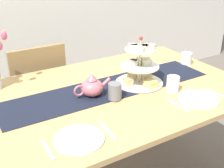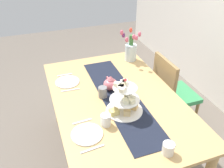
{
  "view_description": "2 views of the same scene",
  "coord_description": "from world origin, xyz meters",
  "px_view_note": "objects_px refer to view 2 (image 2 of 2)",
  "views": [
    {
      "loc": [
        -0.82,
        -1.35,
        1.55
      ],
      "look_at": [
        0.01,
        0.03,
        0.8
      ],
      "focal_mm": 46.84,
      "sensor_mm": 36.0,
      "label": 1
    },
    {
      "loc": [
        1.58,
        -0.6,
        2.01
      ],
      "look_at": [
        -0.07,
        -0.01,
        0.87
      ],
      "focal_mm": 38.2,
      "sensor_mm": 36.0,
      "label": 2
    }
  ],
  "objects_px": {
    "dinner_plate_right": "(87,134)",
    "tulip_vase": "(131,49)",
    "knife_left": "(70,90)",
    "dining_table": "(116,106)",
    "mug_grey": "(103,92)",
    "cream_jug": "(168,149)",
    "fork_left": "(65,75)",
    "dinner_plate_left": "(67,82)",
    "knife_right": "(93,149)",
    "mug_white_text": "(106,120)",
    "tiered_cake_stand": "(125,101)",
    "fork_right": "(82,121)",
    "teapot": "(110,84)",
    "chair_left": "(171,91)"
  },
  "relations": [
    {
      "from": "chair_left",
      "to": "cream_jug",
      "type": "bearing_deg",
      "value": -34.61
    },
    {
      "from": "teapot",
      "to": "mug_white_text",
      "type": "height_order",
      "value": "teapot"
    },
    {
      "from": "tiered_cake_stand",
      "to": "cream_jug",
      "type": "height_order",
      "value": "tiered_cake_stand"
    },
    {
      "from": "tulip_vase",
      "to": "knife_left",
      "type": "relative_size",
      "value": 2.06
    },
    {
      "from": "dinner_plate_left",
      "to": "mug_grey",
      "type": "relative_size",
      "value": 2.42
    },
    {
      "from": "dining_table",
      "to": "dinner_plate_right",
      "type": "relative_size",
      "value": 7.23
    },
    {
      "from": "fork_right",
      "to": "mug_grey",
      "type": "distance_m",
      "value": 0.36
    },
    {
      "from": "dinner_plate_left",
      "to": "dinner_plate_right",
      "type": "distance_m",
      "value": 0.74
    },
    {
      "from": "fork_left",
      "to": "knife_right",
      "type": "xyz_separation_m",
      "value": [
        1.03,
        0.0,
        0.0
      ]
    },
    {
      "from": "dinner_plate_right",
      "to": "fork_right",
      "type": "distance_m",
      "value": 0.15
    },
    {
      "from": "tulip_vase",
      "to": "dinner_plate_right",
      "type": "xyz_separation_m",
      "value": [
        0.97,
        -0.76,
        -0.12
      ]
    },
    {
      "from": "teapot",
      "to": "tulip_vase",
      "type": "distance_m",
      "value": 0.63
    },
    {
      "from": "tulip_vase",
      "to": "knife_left",
      "type": "distance_m",
      "value": 0.86
    },
    {
      "from": "tiered_cake_stand",
      "to": "dinner_plate_left",
      "type": "distance_m",
      "value": 0.69
    },
    {
      "from": "knife_right",
      "to": "dinner_plate_right",
      "type": "bearing_deg",
      "value": 180.0
    },
    {
      "from": "cream_jug",
      "to": "fork_right",
      "type": "bearing_deg",
      "value": -136.95
    },
    {
      "from": "knife_left",
      "to": "knife_right",
      "type": "bearing_deg",
      "value": 0.0
    },
    {
      "from": "dinner_plate_right",
      "to": "tulip_vase",
      "type": "bearing_deg",
      "value": 142.08
    },
    {
      "from": "dinner_plate_left",
      "to": "fork_right",
      "type": "distance_m",
      "value": 0.6
    },
    {
      "from": "teapot",
      "to": "dinner_plate_right",
      "type": "xyz_separation_m",
      "value": [
        0.49,
        -0.35,
        -0.05
      ]
    },
    {
      "from": "dinner_plate_right",
      "to": "knife_right",
      "type": "bearing_deg",
      "value": 0.0
    },
    {
      "from": "teapot",
      "to": "cream_jug",
      "type": "height_order",
      "value": "teapot"
    },
    {
      "from": "chair_left",
      "to": "dinner_plate_right",
      "type": "bearing_deg",
      "value": -61.4
    },
    {
      "from": "tulip_vase",
      "to": "fork_right",
      "type": "height_order",
      "value": "tulip_vase"
    },
    {
      "from": "cream_jug",
      "to": "fork_right",
      "type": "xyz_separation_m",
      "value": [
        -0.49,
        -0.46,
        -0.04
      ]
    },
    {
      "from": "dinner_plate_right",
      "to": "mug_grey",
      "type": "xyz_separation_m",
      "value": [
        -0.4,
        0.25,
        0.05
      ]
    },
    {
      "from": "cream_jug",
      "to": "mug_grey",
      "type": "bearing_deg",
      "value": -164.46
    },
    {
      "from": "dinner_plate_left",
      "to": "fork_left",
      "type": "relative_size",
      "value": 1.53
    },
    {
      "from": "dining_table",
      "to": "knife_left",
      "type": "height_order",
      "value": "knife_left"
    },
    {
      "from": "teapot",
      "to": "mug_white_text",
      "type": "relative_size",
      "value": 2.51
    },
    {
      "from": "fork_left",
      "to": "tiered_cake_stand",
      "type": "bearing_deg",
      "value": 25.73
    },
    {
      "from": "chair_left",
      "to": "tulip_vase",
      "type": "height_order",
      "value": "tulip_vase"
    },
    {
      "from": "dining_table",
      "to": "tiered_cake_stand",
      "type": "bearing_deg",
      "value": -0.13
    },
    {
      "from": "dining_table",
      "to": "fork_left",
      "type": "relative_size",
      "value": 11.08
    },
    {
      "from": "dinner_plate_left",
      "to": "mug_white_text",
      "type": "xyz_separation_m",
      "value": [
        0.69,
        0.16,
        0.04
      ]
    },
    {
      "from": "cream_jug",
      "to": "fork_left",
      "type": "xyz_separation_m",
      "value": [
        -1.23,
        -0.46,
        -0.04
      ]
    },
    {
      "from": "fork_right",
      "to": "mug_white_text",
      "type": "distance_m",
      "value": 0.19
    },
    {
      "from": "tulip_vase",
      "to": "mug_white_text",
      "type": "relative_size",
      "value": 3.69
    },
    {
      "from": "tulip_vase",
      "to": "teapot",
      "type": "bearing_deg",
      "value": -40.2
    },
    {
      "from": "cream_jug",
      "to": "knife_right",
      "type": "distance_m",
      "value": 0.5
    },
    {
      "from": "tiered_cake_stand",
      "to": "tulip_vase",
      "type": "bearing_deg",
      "value": 153.56
    },
    {
      "from": "cream_jug",
      "to": "dinner_plate_left",
      "type": "height_order",
      "value": "cream_jug"
    },
    {
      "from": "dinner_plate_left",
      "to": "knife_right",
      "type": "height_order",
      "value": "dinner_plate_left"
    },
    {
      "from": "dining_table",
      "to": "cream_jug",
      "type": "distance_m",
      "value": 0.72
    },
    {
      "from": "dinner_plate_left",
      "to": "chair_left",
      "type": "bearing_deg",
      "value": 82.98
    },
    {
      "from": "cream_jug",
      "to": "knife_right",
      "type": "xyz_separation_m",
      "value": [
        -0.2,
        -0.46,
        -0.04
      ]
    },
    {
      "from": "dining_table",
      "to": "mug_grey",
      "type": "distance_m",
      "value": 0.19
    },
    {
      "from": "fork_left",
      "to": "knife_left",
      "type": "xyz_separation_m",
      "value": [
        0.29,
        0.0,
        0.0
      ]
    },
    {
      "from": "dinner_plate_right",
      "to": "knife_right",
      "type": "relative_size",
      "value": 1.35
    },
    {
      "from": "cream_jug",
      "to": "mug_white_text",
      "type": "xyz_separation_m",
      "value": [
        -0.4,
        -0.3,
        0.01
      ]
    }
  ]
}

